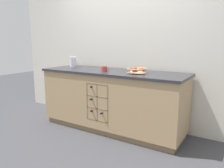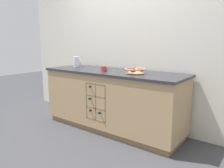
% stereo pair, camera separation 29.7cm
% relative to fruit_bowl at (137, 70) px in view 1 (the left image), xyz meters
% --- Properties ---
extents(ground_plane, '(14.00, 14.00, 0.00)m').
position_rel_fruit_bowl_xyz_m(ground_plane, '(-0.44, 0.04, -0.97)').
color(ground_plane, '#424247').
extents(back_wall, '(4.63, 0.06, 2.55)m').
position_rel_fruit_bowl_xyz_m(back_wall, '(-0.44, 0.46, 0.31)').
color(back_wall, silver).
rests_on(back_wall, ground_plane).
extents(kitchen_island, '(2.27, 0.75, 0.92)m').
position_rel_fruit_bowl_xyz_m(kitchen_island, '(-0.44, 0.04, -0.50)').
color(kitchen_island, olive).
rests_on(kitchen_island, ground_plane).
extents(fruit_bowl, '(0.28, 0.28, 0.09)m').
position_rel_fruit_bowl_xyz_m(fruit_bowl, '(0.00, 0.00, 0.00)').
color(fruit_bowl, tan).
rests_on(fruit_bowl, kitchen_island).
extents(white_pitcher, '(0.18, 0.12, 0.18)m').
position_rel_fruit_bowl_xyz_m(white_pitcher, '(-1.28, 0.12, 0.05)').
color(white_pitcher, white).
rests_on(white_pitcher, kitchen_island).
extents(ceramic_mug, '(0.12, 0.09, 0.08)m').
position_rel_fruit_bowl_xyz_m(ceramic_mug, '(-0.48, -0.09, -0.00)').
color(ceramic_mug, '#B7473D').
rests_on(ceramic_mug, kitchen_island).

